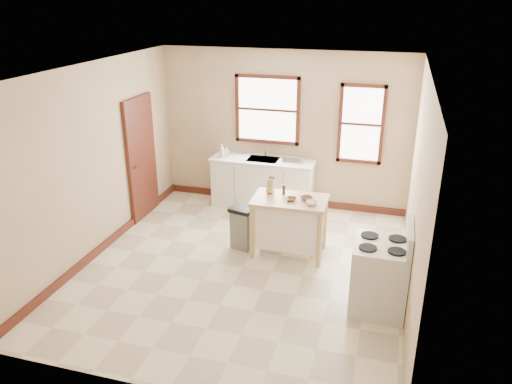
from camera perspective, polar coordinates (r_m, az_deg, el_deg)
floor at (r=7.28m, az=-1.52°, el=-8.60°), size 5.00×5.00×0.00m
ceiling at (r=6.33m, az=-1.78°, el=13.79°), size 5.00×5.00×0.00m
wall_back at (r=8.98m, az=3.18°, el=7.10°), size 4.50×0.04×2.80m
wall_left at (r=7.63m, az=-18.01°, el=3.32°), size 0.04×5.00×2.80m
wall_right at (r=6.41m, az=17.93°, el=-0.18°), size 0.04×5.00×2.80m
window_main at (r=8.95m, az=1.30°, el=9.38°), size 1.17×0.06×1.22m
window_side at (r=8.72m, az=11.93°, el=7.57°), size 0.77×0.06×1.37m
door_left at (r=8.76m, az=-12.95°, el=3.80°), size 0.06×0.90×2.10m
baseboard_back at (r=9.39m, az=2.97°, el=-0.88°), size 4.50×0.04×0.12m
baseboard_left at (r=8.12m, az=-16.74°, el=-5.69°), size 0.04×5.00×0.12m
sink_counter at (r=9.06m, az=0.79°, el=1.02°), size 1.86×0.62×0.92m
faucet at (r=9.04m, az=1.10°, el=4.79°), size 0.03×0.03×0.22m
soap_bottle_a at (r=9.00m, az=-3.90°, el=4.71°), size 0.12×0.12×0.24m
soap_bottle_b at (r=9.05m, az=-3.37°, el=4.63°), size 0.11×0.11×0.18m
dish_rack at (r=8.80m, az=4.29°, el=3.80°), size 0.40×0.32×0.09m
kitchen_island at (r=7.47m, az=3.80°, el=-3.93°), size 1.10×0.72×0.89m
knife_block at (r=7.44m, az=1.68°, el=0.61°), size 0.11×0.11×0.20m
pepper_grinder at (r=7.40m, az=3.19°, el=0.25°), size 0.05×0.05×0.15m
bowl_a at (r=7.22m, az=4.03°, el=-0.82°), size 0.17×0.17×0.04m
bowl_b at (r=7.26m, az=5.78°, el=-0.72°), size 0.25×0.25×0.04m
bowl_c at (r=7.10m, az=6.41°, el=-1.27°), size 0.19×0.19×0.05m
trash_bin at (r=7.66m, az=-1.56°, el=-4.08°), size 0.40×0.36×0.67m
gas_stove at (r=6.33m, az=14.03°, el=-8.28°), size 0.72×0.73×1.16m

